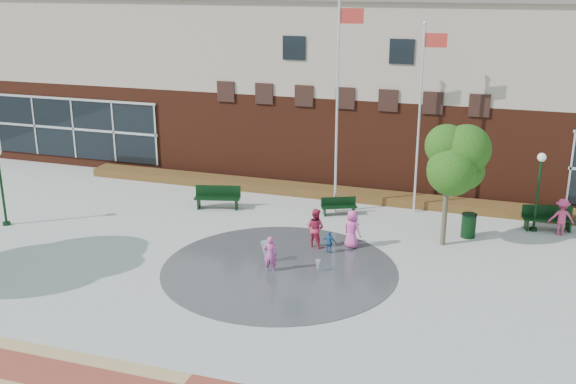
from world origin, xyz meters
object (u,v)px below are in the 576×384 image
(trash_can, at_px, (469,226))
(child_splash, at_px, (270,254))
(flagpole_right, at_px, (421,110))
(bench_left, at_px, (218,202))
(flagpole_left, at_px, (339,96))

(trash_can, relative_size, child_splash, 0.74)
(flagpole_right, height_order, bench_left, flagpole_right)
(bench_left, bearing_deg, flagpole_right, 0.47)
(flagpole_left, xyz_separation_m, bench_left, (-5.16, -1.23, -4.82))
(flagpole_left, xyz_separation_m, child_splash, (-0.62, -6.87, -4.48))
(flagpole_left, distance_m, bench_left, 7.17)
(flagpole_right, distance_m, trash_can, 5.32)
(flagpole_left, height_order, trash_can, flagpole_left)
(flagpole_left, relative_size, bench_left, 4.38)
(flagpole_left, distance_m, child_splash, 8.23)
(child_splash, bearing_deg, trash_can, -149.45)
(trash_can, bearing_deg, child_splash, -138.96)
(flagpole_left, bearing_deg, child_splash, -103.41)
(flagpole_left, height_order, flagpole_right, flagpole_left)
(flagpole_left, relative_size, trash_can, 9.30)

